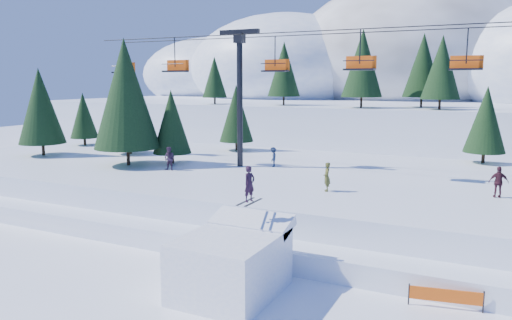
% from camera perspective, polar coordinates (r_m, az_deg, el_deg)
% --- Properties ---
extents(ground, '(160.00, 160.00, 0.00)m').
position_cam_1_polar(ground, '(20.00, -3.09, -17.77)').
color(ground, white).
rests_on(ground, ground).
extents(mid_shelf, '(70.00, 22.00, 2.50)m').
position_cam_1_polar(mid_shelf, '(35.55, 11.15, -3.76)').
color(mid_shelf, white).
rests_on(mid_shelf, ground).
extents(berm, '(70.00, 6.00, 1.10)m').
position_cam_1_polar(berm, '(26.53, 5.44, -9.62)').
color(berm, white).
rests_on(berm, ground).
extents(mountain_ridge, '(119.00, 60.00, 26.46)m').
position_cam_1_polar(mountain_ridge, '(90.02, 17.38, 9.01)').
color(mountain_ridge, white).
rests_on(mountain_ridge, ground).
extents(jump_kicker, '(3.79, 5.17, 5.32)m').
position_cam_1_polar(jump_kicker, '(21.71, -2.75, -11.54)').
color(jump_kicker, white).
rests_on(jump_kicker, ground).
extents(chairlift, '(47.19, 3.21, 10.28)m').
position_cam_1_polar(chairlift, '(34.62, 12.36, 9.33)').
color(chairlift, black).
rests_on(chairlift, mid_shelf).
extents(conifer_stand, '(61.69, 18.42, 9.75)m').
position_cam_1_polar(conifer_stand, '(33.72, 18.85, 5.24)').
color(conifer_stand, black).
rests_on(conifer_stand, mid_shelf).
extents(distant_skiers, '(30.08, 11.10, 1.78)m').
position_cam_1_polar(distant_skiers, '(33.79, 15.17, -0.96)').
color(distant_skiers, '#1B352C').
rests_on(distant_skiers, mid_shelf).
extents(banner_near, '(2.82, 0.56, 0.90)m').
position_cam_1_polar(banner_near, '(21.94, 20.85, -14.31)').
color(banner_near, black).
rests_on(banner_near, ground).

